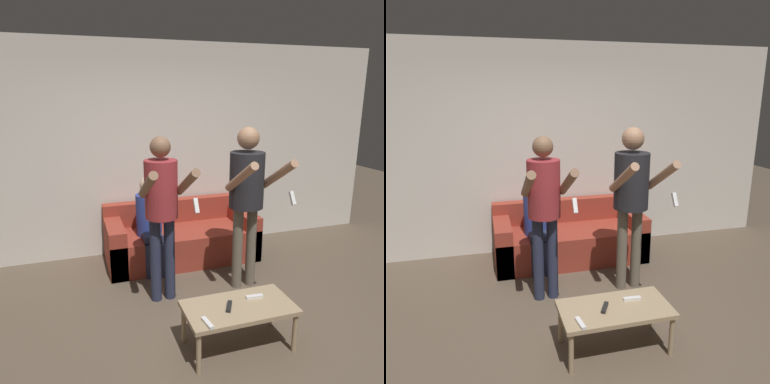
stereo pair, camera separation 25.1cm
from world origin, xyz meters
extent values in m
plane|color=brown|center=(0.00, 0.00, 0.00)|extent=(14.00, 14.00, 0.00)
cube|color=silver|center=(0.00, 2.19, 1.35)|extent=(6.40, 0.06, 2.70)
cube|color=#9E3828|center=(0.19, 1.72, 0.20)|extent=(1.87, 0.80, 0.41)
cube|color=#9E3828|center=(0.19, 2.04, 0.56)|extent=(1.87, 0.16, 0.30)
cube|color=#9E3828|center=(-0.64, 1.72, 0.29)|extent=(0.20, 0.80, 0.58)
cube|color=#9E3828|center=(1.03, 1.72, 0.29)|extent=(0.20, 0.80, 0.58)
cylinder|color=#282D47|center=(-0.33, 0.85, 0.44)|extent=(0.11, 0.11, 0.89)
cylinder|color=#282D47|center=(-0.19, 0.85, 0.44)|extent=(0.11, 0.11, 0.89)
cylinder|color=#9E2D33|center=(-0.26, 0.85, 1.17)|extent=(0.32, 0.32, 0.57)
sphere|color=brown|center=(-0.26, 0.85, 1.58)|extent=(0.20, 0.20, 0.20)
cylinder|color=brown|center=(-0.44, 0.59, 1.28)|extent=(0.08, 0.56, 0.36)
cylinder|color=brown|center=(-0.08, 0.59, 1.28)|extent=(0.08, 0.56, 0.36)
cube|color=white|center=(-0.08, 0.33, 1.14)|extent=(0.04, 0.09, 0.13)
cylinder|color=#6B6051|center=(0.57, 0.85, 0.45)|extent=(0.11, 0.11, 0.91)
cylinder|color=#6B6051|center=(0.73, 0.85, 0.45)|extent=(0.11, 0.11, 0.91)
cylinder|color=#232328|center=(0.65, 0.85, 1.20)|extent=(0.36, 0.36, 0.58)
sphere|color=#A87A5B|center=(0.65, 0.85, 1.63)|extent=(0.23, 0.23, 0.23)
cylinder|color=#A87A5B|center=(0.45, 0.58, 1.30)|extent=(0.08, 0.59, 0.39)
cylinder|color=#A87A5B|center=(0.85, 0.58, 1.30)|extent=(0.08, 0.59, 0.39)
cube|color=white|center=(0.85, 0.31, 1.13)|extent=(0.04, 0.09, 0.13)
cylinder|color=#282D47|center=(-0.30, 1.34, 0.20)|extent=(0.11, 0.11, 0.41)
cylinder|color=#282D47|center=(-0.16, 1.34, 0.20)|extent=(0.11, 0.11, 0.41)
cylinder|color=#282D47|center=(-0.30, 1.50, 0.44)|extent=(0.11, 0.32, 0.11)
cylinder|color=#282D47|center=(-0.16, 1.50, 0.44)|extent=(0.11, 0.32, 0.11)
cylinder|color=#2D429E|center=(-0.23, 1.66, 0.66)|extent=(0.31, 0.31, 0.50)
sphere|color=beige|center=(-0.23, 1.66, 1.03)|extent=(0.20, 0.20, 0.20)
cube|color=tan|center=(0.15, -0.09, 0.37)|extent=(0.91, 0.47, 0.04)
cylinder|color=tan|center=(-0.27, -0.29, 0.17)|extent=(0.04, 0.04, 0.35)
cylinder|color=tan|center=(0.56, -0.29, 0.17)|extent=(0.04, 0.04, 0.35)
cylinder|color=tan|center=(-0.27, 0.11, 0.17)|extent=(0.04, 0.04, 0.35)
cylinder|color=tan|center=(0.56, 0.11, 0.17)|extent=(0.04, 0.04, 0.35)
cube|color=white|center=(-0.18, -0.25, 0.40)|extent=(0.05, 0.15, 0.02)
cube|color=black|center=(0.06, -0.09, 0.40)|extent=(0.10, 0.15, 0.02)
cube|color=white|center=(0.32, -0.02, 0.40)|extent=(0.15, 0.05, 0.02)
camera|label=1|loc=(-1.06, -2.56, 2.07)|focal=35.00mm
camera|label=2|loc=(-0.82, -2.63, 2.07)|focal=35.00mm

